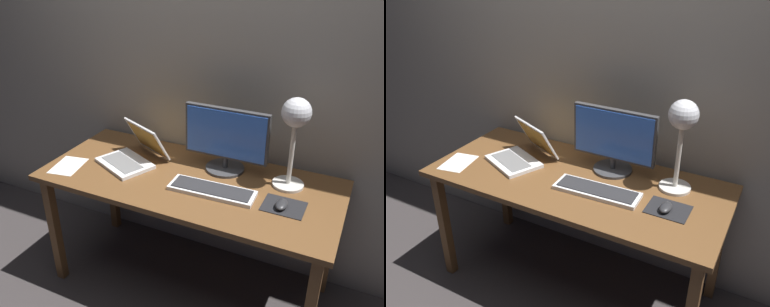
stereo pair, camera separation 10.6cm
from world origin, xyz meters
The scene contains 10 objects.
ground_plane centered at (0.00, 0.00, 0.00)m, with size 4.80×4.80×0.00m, color #383333.
back_wall centered at (0.00, 0.40, 1.30)m, with size 4.80×0.06×2.60m, color gray.
desk centered at (0.00, 0.00, 0.66)m, with size 1.60×0.70×0.74m.
monitor centered at (0.14, 0.17, 0.93)m, with size 0.47×0.21×0.36m.
keyboard_main centered at (0.16, -0.08, 0.75)m, with size 0.45×0.16×0.03m.
laptop centered at (-0.36, 0.05, 0.80)m, with size 0.41×0.42×0.22m.
desk_lamp centered at (0.49, 0.15, 1.09)m, with size 0.16×0.16×0.48m.
mousepad centered at (0.52, -0.05, 0.74)m, with size 0.20×0.16×0.00m, color black.
mouse centered at (0.52, -0.06, 0.76)m, with size 0.06×0.10×0.03m, color #28282B.
paper_sheet_by_keyboard centered at (-0.68, -0.17, 0.74)m, with size 0.15×0.21×0.00m, color white.
Camera 2 is at (0.93, -1.66, 1.85)m, focal length 38.55 mm.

